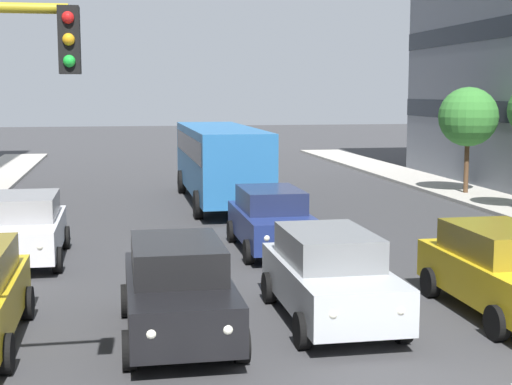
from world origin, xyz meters
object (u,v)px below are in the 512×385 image
Objects in this scene: car_1 at (503,270)px; car_2 at (330,275)px; street_tree_3 at (468,117)px; car_row2_1 at (272,219)px; car_3 at (178,288)px; car_row2_0 at (25,227)px; bus_behind_traffic at (220,156)px.

car_1 is 1.00× the size of car_2.
car_row2_1 is at bearing 42.39° from street_tree_3.
car_1 and car_2 have the same top height.
car_3 is 1.00× the size of street_tree_3.
car_2 is 2.97m from car_3.
car_3 is 7.66m from car_row2_0.
car_1 is 1.00× the size of car_row2_1.
car_row2_1 is 14.15m from street_tree_3.
car_3 is 16.56m from bus_behind_traffic.
street_tree_3 reaches higher than car_3.
car_2 is at bearing 134.81° from car_row2_0.
car_2 is at bearing 56.56° from street_tree_3.
car_2 is (3.48, -0.21, 0.00)m from car_1.
car_3 is at bearing 50.62° from street_tree_3.
car_3 is 21.29m from street_tree_3.
car_1 is at bearing 66.49° from street_tree_3.
car_2 and car_row2_1 have the same top height.
car_1 is 7.45m from car_row2_1.
bus_behind_traffic reaches higher than car_2.
car_3 is at bearing 116.40° from car_row2_0.
car_row2_0 is at bearing 29.41° from street_tree_3.
car_1 is at bearing 116.23° from car_row2_1.
car_1 is 17.71m from street_tree_3.
car_row2_0 is at bearing -45.19° from car_2.
car_3 is 0.42× the size of bus_behind_traffic.
car_row2_0 is 11.38m from bus_behind_traffic.
car_2 is 1.00× the size of street_tree_3.
car_3 is at bearing 9.20° from car_2.
street_tree_3 is at bearing -113.51° from car_1.
bus_behind_traffic is at bearing -88.84° from car_row2_1.
bus_behind_traffic is (0.19, -9.31, 0.97)m from car_row2_1.
car_2 is at bearing -3.43° from car_1.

